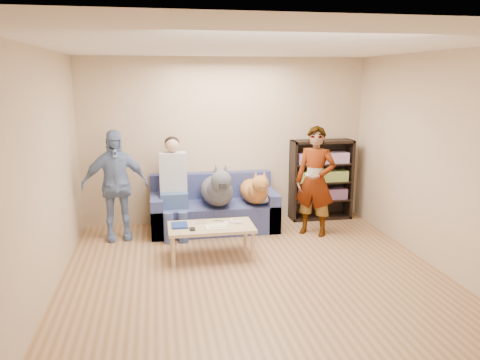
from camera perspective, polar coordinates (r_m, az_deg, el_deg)
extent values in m
plane|color=olive|center=(5.42, 2.32, -12.61)|extent=(5.00, 5.00, 0.00)
plane|color=white|center=(4.92, 2.59, 16.02)|extent=(5.00, 5.00, 0.00)
plane|color=tan|center=(7.43, -1.79, 4.77)|extent=(4.50, 0.00, 4.50)
plane|color=tan|center=(2.72, 14.23, -9.39)|extent=(4.50, 0.00, 4.50)
plane|color=tan|center=(5.02, -23.46, 0.01)|extent=(0.00, 5.00, 5.00)
plane|color=tan|center=(5.92, 24.24, 1.68)|extent=(0.00, 5.00, 5.00)
ellipsoid|color=#B7B7BC|center=(7.08, 2.62, -2.15)|extent=(0.46, 0.39, 0.16)
imported|color=gray|center=(6.90, 9.16, -0.16)|extent=(0.70, 0.65, 1.61)
imported|color=#7890C1|center=(6.86, -14.98, -0.62)|extent=(0.98, 0.53, 1.58)
cube|color=silver|center=(6.62, 8.14, 0.66)|extent=(0.06, 0.11, 0.03)
cube|color=navy|center=(6.08, -7.37, -5.49)|extent=(0.20, 0.26, 0.03)
cube|color=white|center=(5.97, -2.96, -5.77)|extent=(0.26, 0.20, 0.02)
cube|color=beige|center=(5.99, -2.70, -5.58)|extent=(0.22, 0.17, 0.01)
cube|color=silver|center=(6.16, -4.80, -5.06)|extent=(0.11, 0.06, 0.05)
cube|color=white|center=(6.19, -1.08, -5.02)|extent=(0.04, 0.13, 0.03)
cube|color=silver|center=(6.13, -0.21, -5.21)|extent=(0.09, 0.06, 0.03)
cylinder|color=white|center=(6.07, -1.64, -5.44)|extent=(0.07, 0.07, 0.02)
cylinder|color=white|center=(6.14, -1.76, -5.22)|extent=(0.07, 0.07, 0.02)
cylinder|color=orange|center=(5.91, -3.56, -6.02)|extent=(0.13, 0.06, 0.01)
cylinder|color=black|center=(6.24, -2.65, -4.98)|extent=(0.13, 0.08, 0.01)
cube|color=black|center=(5.92, -5.83, -5.97)|extent=(0.07, 0.12, 0.02)
cube|color=#515B93|center=(7.19, -3.18, -4.40)|extent=(1.90, 0.85, 0.42)
cube|color=#515B93|center=(7.41, -3.54, -0.62)|extent=(1.90, 0.18, 0.40)
cube|color=#515B93|center=(7.12, -10.08, -4.08)|extent=(0.18, 0.85, 0.58)
cube|color=#515B93|center=(7.32, 3.52, -3.45)|extent=(0.18, 0.85, 0.58)
cube|color=#3C5984|center=(6.99, -8.05, -2.29)|extent=(0.40, 0.38, 0.22)
cylinder|color=#455198|center=(6.67, -8.67, -5.89)|extent=(0.14, 0.14, 0.47)
cylinder|color=#3F4D8B|center=(6.68, -6.95, -5.82)|extent=(0.14, 0.14, 0.47)
cube|color=silver|center=(7.00, -8.18, 1.00)|extent=(0.40, 0.24, 0.58)
sphere|color=tan|center=(6.93, -8.28, 4.25)|extent=(0.21, 0.21, 0.21)
ellipsoid|color=black|center=(6.95, -8.30, 4.53)|extent=(0.22, 0.22, 0.19)
ellipsoid|color=#4B4E55|center=(7.02, -2.87, -1.29)|extent=(0.48, 0.99, 0.41)
sphere|color=#54565F|center=(6.69, -2.52, -1.13)|extent=(0.36, 0.36, 0.36)
sphere|color=#53575E|center=(6.48, -2.32, -0.07)|extent=(0.29, 0.29, 0.29)
cube|color=black|center=(6.37, -2.17, -0.67)|extent=(0.09, 0.14, 0.08)
cone|color=#494C53|center=(6.47, -2.97, 1.27)|extent=(0.09, 0.09, 0.14)
cone|color=#46474F|center=(6.48, -1.77, 1.31)|extent=(0.09, 0.09, 0.14)
cylinder|color=#46484F|center=(7.44, -3.29, -0.83)|extent=(0.06, 0.32, 0.19)
ellipsoid|color=#A55432|center=(7.13, 1.67, -1.35)|extent=(0.40, 0.83, 0.34)
sphere|color=#BE6F3A|center=(6.83, 2.19, -1.29)|extent=(0.30, 0.30, 0.30)
sphere|color=#B07036|center=(6.64, 2.50, -0.46)|extent=(0.24, 0.24, 0.24)
cube|color=brown|center=(6.54, 2.71, -0.97)|extent=(0.08, 0.11, 0.07)
cone|color=#AC7634|center=(6.63, 1.93, 0.63)|extent=(0.08, 0.08, 0.11)
cone|color=#B35C36|center=(6.65, 2.99, 0.66)|extent=(0.08, 0.08, 0.11)
cylinder|color=#B27936|center=(7.51, 1.05, -0.91)|extent=(0.05, 0.27, 0.16)
cube|color=#D4BA82|center=(6.07, -3.55, -5.75)|extent=(1.10, 0.60, 0.04)
cylinder|color=tan|center=(5.87, -8.13, -8.67)|extent=(0.05, 0.05, 0.38)
cylinder|color=tan|center=(5.98, 1.58, -8.14)|extent=(0.05, 0.05, 0.38)
cylinder|color=tan|center=(6.34, -8.32, -7.06)|extent=(0.05, 0.05, 0.38)
cylinder|color=tan|center=(6.44, 0.66, -6.60)|extent=(0.05, 0.05, 0.38)
cube|color=black|center=(7.60, 6.45, -0.11)|extent=(0.04, 0.34, 1.30)
cube|color=black|center=(7.93, 13.11, 0.16)|extent=(0.04, 0.34, 1.30)
cube|color=black|center=(7.64, 10.02, 4.65)|extent=(1.00, 0.34, 0.04)
cube|color=black|center=(7.91, 9.68, -4.43)|extent=(1.00, 0.34, 0.04)
cube|color=black|center=(7.90, 9.45, 0.28)|extent=(1.00, 0.02, 1.30)
cube|color=black|center=(7.83, 9.76, -2.33)|extent=(0.94, 0.32, 0.03)
cube|color=black|center=(7.76, 9.84, -0.19)|extent=(0.94, 0.32, 0.02)
cube|color=black|center=(7.70, 9.92, 1.99)|extent=(0.94, 0.32, 0.02)
cube|color=#B23333|center=(7.79, 9.83, -1.67)|extent=(0.84, 0.24, 0.17)
cube|color=gold|center=(7.72, 9.92, 0.49)|extent=(0.84, 0.24, 0.17)
cube|color=#994C99|center=(7.67, 10.00, 2.68)|extent=(0.84, 0.24, 0.17)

